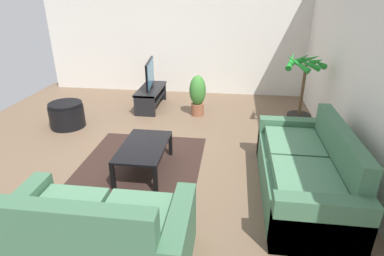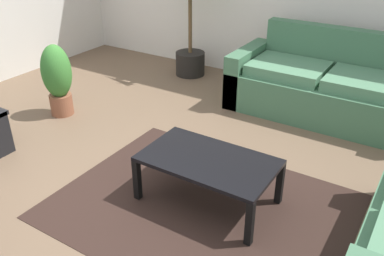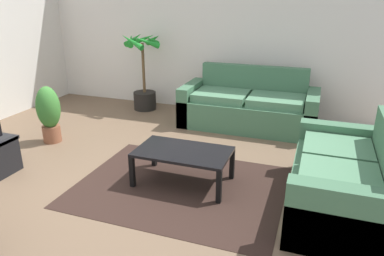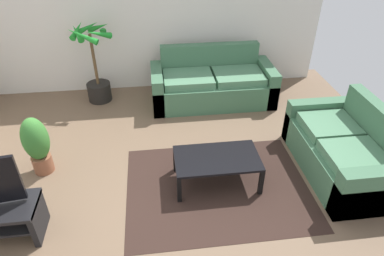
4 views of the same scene
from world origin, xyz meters
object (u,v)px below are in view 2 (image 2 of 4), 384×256
object	(u,v)px
couch_main	(326,89)
coffee_table	(208,164)
potted_plant_small	(57,78)
potted_palm	(190,35)

from	to	relation	value
couch_main	coffee_table	bearing A→B (deg)	-98.49
coffee_table	potted_plant_small	bearing A→B (deg)	167.38
potted_plant_small	couch_main	bearing A→B (deg)	32.25
coffee_table	couch_main	bearing A→B (deg)	81.51
potted_palm	coffee_table	bearing A→B (deg)	-54.77
couch_main	potted_palm	xyz separation A→B (m)	(-1.94, 0.26, 0.25)
couch_main	potted_plant_small	distance (m)	2.93
couch_main	potted_palm	size ratio (longest dim) A/B	1.51
potted_palm	potted_plant_small	world-z (taller)	potted_palm
coffee_table	potted_palm	bearing A→B (deg)	125.23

